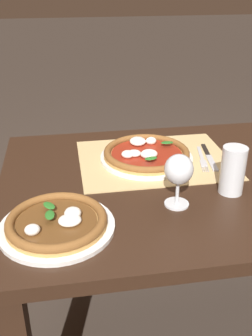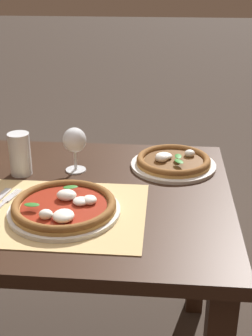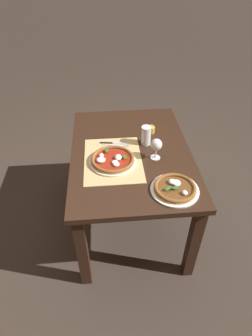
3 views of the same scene
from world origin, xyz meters
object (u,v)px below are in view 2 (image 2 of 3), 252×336
object	(u,v)px
pizza_near	(64,207)
wine_glass	(75,142)
pizza_far	(173,162)
fork	(3,203)
pint_glass	(20,155)

from	to	relation	value
pizza_near	wine_glass	world-z (taller)	wine_glass
pizza_near	pizza_far	world-z (taller)	pizza_near
wine_glass	fork	bearing A→B (deg)	-122.43
pizza_far	fork	size ratio (longest dim) A/B	1.50
pint_glass	fork	xyz separation A→B (m)	(0.01, -0.22, -0.06)
pizza_near	wine_glass	bearing A→B (deg)	94.58
fork	pint_glass	bearing A→B (deg)	92.46
pizza_near	fork	world-z (taller)	pizza_near
wine_glass	pint_glass	distance (m)	0.19
pizza_near	fork	xyz separation A→B (m)	(-0.19, 0.04, -0.02)
pizza_near	pint_glass	world-z (taller)	pint_glass
pint_glass	fork	world-z (taller)	pint_glass
pizza_far	wine_glass	size ratio (longest dim) A/B	1.92
pizza_near	wine_glass	size ratio (longest dim) A/B	2.07
pizza_far	pint_glass	xyz separation A→B (m)	(-0.51, -0.11, 0.05)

